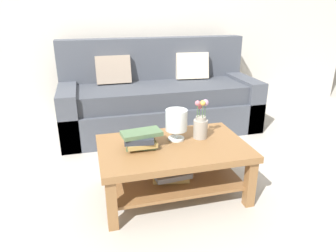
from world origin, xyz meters
TOP-DOWN VIEW (x-y plane):
  - ground_plane at (0.00, 0.00)m, footprint 10.00×10.00m
  - back_wall at (0.00, 1.65)m, footprint 6.40×0.12m
  - couch at (0.14, 1.01)m, footprint 2.29×0.90m
  - coffee_table at (-0.10, -0.44)m, footprint 1.13×0.72m
  - book_stack_main at (-0.34, -0.42)m, footprint 0.31×0.24m
  - glass_hurricane_vase at (-0.04, -0.34)m, footprint 0.17×0.17m
  - flower_pitcher at (0.15, -0.36)m, footprint 0.11×0.11m

SIDE VIEW (x-z plane):
  - ground_plane at x=0.00m, z-range 0.00..0.00m
  - coffee_table at x=-0.10m, z-range 0.09..0.52m
  - couch at x=0.14m, z-range -0.17..0.89m
  - book_stack_main at x=-0.34m, z-range 0.43..0.56m
  - flower_pitcher at x=0.15m, z-range 0.38..0.70m
  - glass_hurricane_vase at x=-0.04m, z-range 0.46..0.70m
  - back_wall at x=0.00m, z-range 0.00..2.70m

